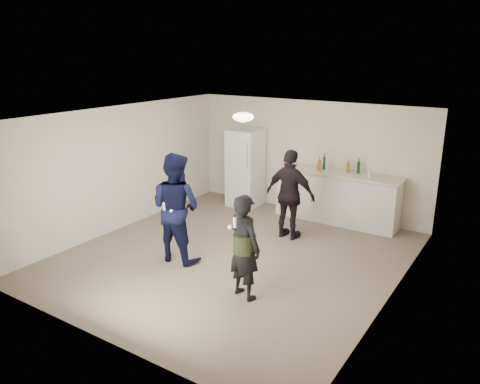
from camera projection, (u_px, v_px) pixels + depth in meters
The scene contains 21 objects.
floor at pixel (234, 256), 8.36m from camera, with size 6.00×6.00×0.00m, color #6B5B4C.
ceiling at pixel (233, 116), 7.63m from camera, with size 6.00×6.00×0.00m, color silver.
wall_back at pixel (308, 157), 10.40m from camera, with size 6.00×6.00×0.00m, color beige.
wall_front at pixel (94, 249), 5.59m from camera, with size 6.00×6.00×0.00m, color beige.
wall_left at pixel (120, 168), 9.43m from camera, with size 6.00×6.00×0.00m, color beige.
wall_right at pixel (396, 220), 6.56m from camera, with size 6.00×6.00×0.00m, color beige.
counter at pixel (336, 198), 9.91m from camera, with size 2.60×0.56×1.05m, color beige.
counter_top at pixel (338, 173), 9.75m from camera, with size 2.68×0.64×0.04m, color beige.
fridge at pixel (245, 168), 10.92m from camera, with size 0.70×0.70×1.80m, color white.
fridge_handle at pixel (247, 155), 10.36m from camera, with size 0.02×0.02×0.60m, color silver.
ceiling_dome at pixel (243, 117), 7.89m from camera, with size 0.36×0.36×0.16m, color white.
shaker at pixel (318, 167), 9.85m from camera, with size 0.08×0.08×0.17m, color silver.
man at pixel (176, 207), 7.99m from camera, with size 0.93×0.72×1.91m, color #0E113B.
woman at pixel (244, 247), 6.78m from camera, with size 0.58×0.38×1.59m, color black.
camo_shorts at pixel (244, 243), 6.76m from camera, with size 0.34×0.34×0.28m, color #2E3C1B.
spectator at pixel (290, 195), 8.94m from camera, with size 1.03×0.43×1.76m, color black.
remote_man at pixel (164, 207), 7.73m from camera, with size 0.04×0.04×0.15m, color white.
nunchuk_man at pixel (171, 211), 7.72m from camera, with size 0.07×0.07×0.07m, color white.
remote_woman at pixel (235, 223), 6.45m from camera, with size 0.04×0.04×0.15m, color silver.
nunchuk_woman at pixel (230, 227), 6.55m from camera, with size 0.07×0.07×0.07m, color white.
bottle_cluster at pixel (342, 167), 9.68m from camera, with size 1.15×0.37×0.27m.
Camera 1 is at (4.27, -6.37, 3.52)m, focal length 35.00 mm.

